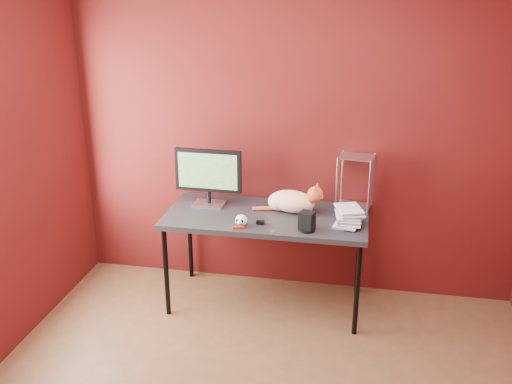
% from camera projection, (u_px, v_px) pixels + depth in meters
% --- Properties ---
extents(room, '(3.52, 3.52, 2.61)m').
position_uv_depth(room, '(249.00, 191.00, 2.72)').
color(room, '#53321C').
rests_on(room, ground).
extents(desk, '(1.50, 0.70, 0.75)m').
position_uv_depth(desk, '(266.00, 221.00, 4.26)').
color(desk, black).
rests_on(desk, ground).
extents(monitor, '(0.52, 0.17, 0.45)m').
position_uv_depth(monitor, '(208.00, 174.00, 4.34)').
color(monitor, '#B8B7BC').
rests_on(monitor, desk).
extents(cat, '(0.53, 0.25, 0.25)m').
position_uv_depth(cat, '(292.00, 201.00, 4.27)').
color(cat, orange).
rests_on(cat, desk).
extents(skull_mug, '(0.09, 0.09, 0.08)m').
position_uv_depth(skull_mug, '(241.00, 220.00, 4.03)').
color(skull_mug, white).
rests_on(skull_mug, desk).
extents(speaker, '(0.12, 0.12, 0.14)m').
position_uv_depth(speaker, '(307.00, 222.00, 3.95)').
color(speaker, black).
rests_on(speaker, desk).
extents(book_stack, '(0.23, 0.27, 1.34)m').
position_uv_depth(book_stack, '(342.00, 132.00, 3.86)').
color(book_stack, beige).
rests_on(book_stack, desk).
extents(wire_rack, '(0.27, 0.23, 0.42)m').
position_uv_depth(wire_rack, '(355.00, 182.00, 4.31)').
color(wire_rack, '#B8B7BC').
rests_on(wire_rack, desk).
extents(pocket_knife, '(0.09, 0.05, 0.02)m').
position_uv_depth(pocket_knife, '(239.00, 227.00, 4.00)').
color(pocket_knife, '#9D1E0C').
rests_on(pocket_knife, desk).
extents(black_gadget, '(0.06, 0.04, 0.03)m').
position_uv_depth(black_gadget, '(260.00, 222.00, 4.07)').
color(black_gadget, black).
rests_on(black_gadget, desk).
extents(washer, '(0.04, 0.04, 0.00)m').
position_uv_depth(washer, '(273.00, 231.00, 3.96)').
color(washer, '#B8B7BC').
rests_on(washer, desk).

